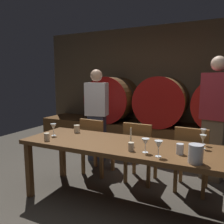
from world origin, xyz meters
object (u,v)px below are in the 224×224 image
(chair_left, at_px, (95,144))
(cup_center_right, at_px, (131,147))
(wine_glass_left, at_px, (145,142))
(guest_left, at_px, (97,115))
(wine_glass_far_right, at_px, (203,139))
(wine_glass_center, at_px, (159,145))
(cup_center_left, at_px, (77,129))
(dining_table, at_px, (123,150))
(chair_right, at_px, (192,156))
(wine_glass_far_left, at_px, (53,127))
(cup_far_right, at_px, (180,149))
(chair_center, at_px, (139,150))
(pitcher, at_px, (196,154))
(wine_barrel_left, at_px, (113,99))
(cup_far_left, at_px, (47,137))
(wine_barrel_right, at_px, (221,103))
(guest_right, at_px, (215,118))
(wine_glass_right, at_px, (203,133))
(candle_center, at_px, (131,139))

(chair_left, relative_size, cup_center_right, 10.09)
(wine_glass_left, bearing_deg, guest_left, 133.80)
(wine_glass_far_right, relative_size, cup_center_right, 1.72)
(wine_glass_left, relative_size, wine_glass_center, 0.93)
(guest_left, relative_size, cup_center_left, 15.98)
(dining_table, distance_m, chair_right, 0.95)
(wine_glass_far_left, bearing_deg, chair_right, 22.07)
(chair_left, bearing_deg, wine_glass_far_right, 169.38)
(wine_glass_far_right, bearing_deg, cup_far_right, -125.00)
(chair_right, relative_size, guest_left, 0.53)
(wine_glass_center, bearing_deg, chair_center, 117.98)
(pitcher, height_order, wine_glass_far_left, pitcher)
(wine_barrel_left, height_order, cup_far_left, wine_barrel_left)
(wine_glass_far_right, bearing_deg, wine_barrel_right, 84.31)
(pitcher, xyz_separation_m, cup_center_right, (-0.63, 0.08, -0.04))
(guest_left, height_order, cup_center_right, guest_left)
(wine_glass_left, relative_size, wine_glass_far_right, 0.96)
(chair_right, xyz_separation_m, guest_right, (0.25, 0.55, 0.43))
(dining_table, relative_size, wine_glass_left, 16.71)
(wine_barrel_left, distance_m, guest_right, 2.36)
(wine_glass_right, height_order, cup_center_left, wine_glass_right)
(pitcher, bearing_deg, chair_left, 149.48)
(guest_left, xyz_separation_m, cup_center_left, (0.20, -0.94, -0.05))
(wine_barrel_right, bearing_deg, wine_glass_center, -102.91)
(chair_left, bearing_deg, cup_center_right, 141.96)
(chair_center, bearing_deg, wine_glass_left, 113.50)
(wine_glass_left, distance_m, wine_glass_center, 0.16)
(chair_right, distance_m, pitcher, 0.97)
(cup_far_left, bearing_deg, dining_table, 17.07)
(dining_table, bearing_deg, wine_glass_right, 22.41)
(chair_left, xyz_separation_m, candle_center, (0.80, -0.62, 0.32))
(wine_glass_center, relative_size, wine_glass_right, 0.87)
(wine_glass_far_left, bearing_deg, chair_left, 68.63)
(guest_right, distance_m, cup_center_right, 1.58)
(wine_glass_far_left, distance_m, cup_center_left, 0.33)
(wine_glass_left, bearing_deg, chair_center, 111.37)
(wine_glass_far_left, bearing_deg, cup_far_right, -1.61)
(cup_far_right, bearing_deg, guest_left, 142.28)
(pitcher, xyz_separation_m, wine_glass_far_right, (0.04, 0.47, 0.02))
(wine_glass_right, xyz_separation_m, cup_center_left, (-1.61, -0.11, -0.08))
(cup_center_left, relative_size, cup_far_right, 1.00)
(wine_barrel_right, bearing_deg, cup_center_left, -132.10)
(guest_right, relative_size, cup_center_left, 17.40)
(chair_left, xyz_separation_m, cup_far_left, (-0.17, -0.87, 0.30))
(chair_left, distance_m, cup_far_left, 0.94)
(chair_center, distance_m, wine_glass_center, 1.05)
(guest_left, bearing_deg, wine_glass_right, 145.57)
(cup_center_left, bearing_deg, guest_left, 102.10)
(candle_center, bearing_deg, cup_center_right, -68.70)
(chair_right, xyz_separation_m, wine_glass_center, (-0.23, -0.88, 0.37))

